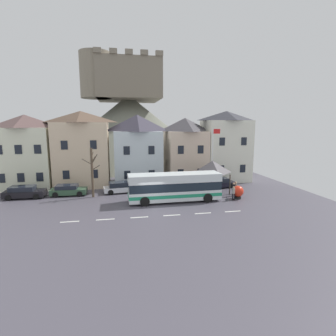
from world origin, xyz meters
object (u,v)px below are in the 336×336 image
object	(u,v)px
parked_car_00	(68,190)
parked_car_03	(24,192)
townhouse_02	(138,149)
pedestrian_01	(236,187)
townhouse_04	(225,146)
parked_car_01	(220,183)
pedestrian_00	(234,188)
townhouse_00	(27,152)
transit_bus	(175,187)
parked_car_02	(121,187)
bare_tree_00	(92,172)
public_bench	(221,183)
townhouse_03	(185,150)
pedestrian_02	(234,192)
townhouse_01	(82,149)
harbour_buoy	(238,192)
bus_shelter	(212,167)
hilltop_castle	(129,125)
flagpole	(213,156)

from	to	relation	value
parked_car_00	parked_car_03	world-z (taller)	parked_car_03
townhouse_02	pedestrian_01	bearing A→B (deg)	-36.64
townhouse_04	parked_car_01	size ratio (longest dim) A/B	2.48
pedestrian_00	townhouse_00	bearing A→B (deg)	159.71
transit_bus	parked_car_02	distance (m)	7.56
townhouse_00	transit_bus	distance (m)	20.62
transit_bus	bare_tree_00	xyz separation A→B (m)	(-8.89, 3.38, 1.43)
townhouse_02	parked_car_03	bearing A→B (deg)	-157.14
pedestrian_01	townhouse_02	bearing A→B (deg)	143.36
townhouse_04	public_bench	bearing A→B (deg)	-118.32
townhouse_00	bare_tree_00	world-z (taller)	townhouse_00
townhouse_03	bare_tree_00	bearing A→B (deg)	-151.20
pedestrian_02	public_bench	size ratio (longest dim) A/B	1.08
townhouse_01	harbour_buoy	distance (m)	21.04
bare_tree_00	townhouse_00	bearing A→B (deg)	142.98
townhouse_04	bus_shelter	xyz separation A→B (m)	(-4.34, -6.46, -1.99)
townhouse_02	pedestrian_01	xyz separation A→B (m)	(11.16, -8.30, -3.98)
hilltop_castle	pedestrian_02	world-z (taller)	hilltop_castle
townhouse_01	townhouse_02	world-z (taller)	townhouse_01
townhouse_04	bus_shelter	bearing A→B (deg)	-123.92
parked_car_02	pedestrian_01	world-z (taller)	pedestrian_01
townhouse_02	townhouse_03	xyz separation A→B (m)	(6.96, 0.24, -0.21)
bare_tree_00	parked_car_03	bearing A→B (deg)	172.14
parked_car_01	public_bench	size ratio (longest dim) A/B	2.83
townhouse_04	flagpole	distance (m)	7.43
public_bench	bare_tree_00	xyz separation A→B (m)	(-16.46, -2.24, 2.51)
townhouse_01	transit_bus	bearing A→B (deg)	-42.50
transit_bus	bus_shelter	bearing A→B (deg)	29.89
parked_car_02	public_bench	bearing A→B (deg)	-3.60
townhouse_00	public_bench	distance (m)	26.04
townhouse_04	parked_car_02	xyz separation A→B (m)	(-15.50, -4.85, -4.47)
pedestrian_01	pedestrian_02	bearing A→B (deg)	-119.02
townhouse_02	townhouse_03	size ratio (longest dim) A/B	1.05
townhouse_00	townhouse_02	world-z (taller)	townhouse_02
parked_car_03	parked_car_00	bearing A→B (deg)	4.09
parked_car_03	bare_tree_00	world-z (taller)	bare_tree_00
parked_car_02	flagpole	xyz separation A→B (m)	(11.33, -1.27, 3.84)
transit_bus	bare_tree_00	world-z (taller)	bare_tree_00
townhouse_01	parked_car_01	bearing A→B (deg)	-14.55
townhouse_00	parked_car_00	size ratio (longest dim) A/B	2.33
bus_shelter	parked_car_03	world-z (taller)	bus_shelter
townhouse_03	pedestrian_02	world-z (taller)	townhouse_03
pedestrian_01	flagpole	distance (m)	4.68
hilltop_castle	bus_shelter	world-z (taller)	hilltop_castle
pedestrian_01	public_bench	xyz separation A→B (m)	(-0.35, 3.85, -0.39)
townhouse_04	pedestrian_01	world-z (taller)	townhouse_04
townhouse_01	townhouse_02	xyz separation A→B (m)	(7.47, 0.26, -0.20)
transit_bus	parked_car_00	size ratio (longest dim) A/B	2.46
townhouse_00	parked_car_01	bearing A→B (deg)	-11.08
pedestrian_02	harbour_buoy	bearing A→B (deg)	32.08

